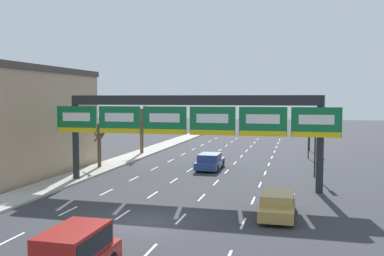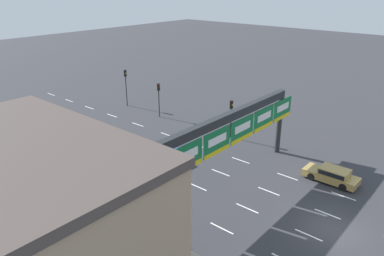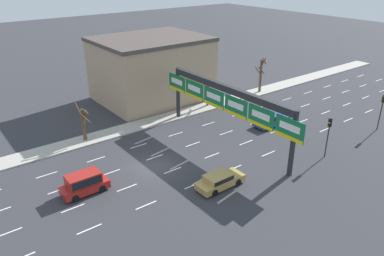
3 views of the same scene
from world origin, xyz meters
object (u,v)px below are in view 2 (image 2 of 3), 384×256
at_px(traffic_light_near_gantry, 231,111).
at_px(tree_bare_third, 22,140).
at_px(traffic_light_far_end, 159,93).
at_px(tree_bare_second, 86,185).
at_px(car_blue, 162,153).
at_px(traffic_light_mid_block, 126,81).
at_px(sign_gantry, 228,130).
at_px(car_gold, 332,175).

height_order(traffic_light_near_gantry, tree_bare_third, tree_bare_third).
distance_m(traffic_light_far_end, tree_bare_second, 21.62).
height_order(tree_bare_second, tree_bare_third, tree_bare_third).
relative_size(traffic_light_near_gantry, traffic_light_far_end, 0.99).
xyz_separation_m(car_blue, traffic_light_far_end, (8.71, 9.20, 2.37)).
bearing_deg(traffic_light_mid_block, sign_gantry, -110.97).
distance_m(car_gold, traffic_light_near_gantry, 12.86).
distance_m(tree_bare_second, tree_bare_third, 10.14).
height_order(car_gold, traffic_light_mid_block, traffic_light_mid_block).
bearing_deg(sign_gantry, car_blue, 89.98).
bearing_deg(car_gold, traffic_light_far_end, 84.78).
relative_size(traffic_light_far_end, tree_bare_second, 1.11).
height_order(car_gold, traffic_light_far_end, traffic_light_far_end).
height_order(car_blue, tree_bare_second, tree_bare_second).
relative_size(car_blue, traffic_light_far_end, 1.09).
bearing_deg(sign_gantry, car_gold, -44.96).
distance_m(traffic_light_near_gantry, traffic_light_far_end, 10.96).
relative_size(traffic_light_mid_block, traffic_light_far_end, 1.16).
height_order(sign_gantry, tree_bare_third, sign_gantry).
relative_size(car_gold, traffic_light_far_end, 1.06).
height_order(sign_gantry, traffic_light_far_end, sign_gantry).
bearing_deg(car_gold, traffic_light_near_gantry, 79.15).
bearing_deg(tree_bare_second, car_blue, 11.03).
height_order(car_blue, traffic_light_far_end, traffic_light_far_end).
bearing_deg(traffic_light_mid_block, tree_bare_third, -157.41).
xyz_separation_m(sign_gantry, traffic_light_near_gantry, (8.96, 5.84, -2.11)).
bearing_deg(tree_bare_third, car_gold, -54.24).
xyz_separation_m(sign_gantry, tree_bare_second, (-9.81, 5.68, -2.91)).
xyz_separation_m(traffic_light_mid_block, traffic_light_far_end, (-0.30, -6.71, -0.46)).
xyz_separation_m(traffic_light_near_gantry, traffic_light_far_end, (-0.24, 10.95, 0.03)).
xyz_separation_m(sign_gantry, traffic_light_far_end, (8.71, 16.80, -2.07)).
relative_size(car_gold, tree_bare_third, 0.86).
bearing_deg(tree_bare_third, tree_bare_second, -91.62).
xyz_separation_m(traffic_light_near_gantry, tree_bare_third, (-18.48, 9.95, -0.14)).
bearing_deg(car_blue, traffic_light_near_gantry, -11.07).
relative_size(traffic_light_mid_block, tree_bare_second, 1.29).
bearing_deg(traffic_light_mid_block, tree_bare_second, -136.56).
height_order(traffic_light_near_gantry, traffic_light_far_end, traffic_light_far_end).
bearing_deg(traffic_light_near_gantry, traffic_light_far_end, 91.28).
bearing_deg(tree_bare_second, traffic_light_near_gantry, 0.49).
height_order(traffic_light_mid_block, tree_bare_second, traffic_light_mid_block).
height_order(car_gold, tree_bare_third, tree_bare_third).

